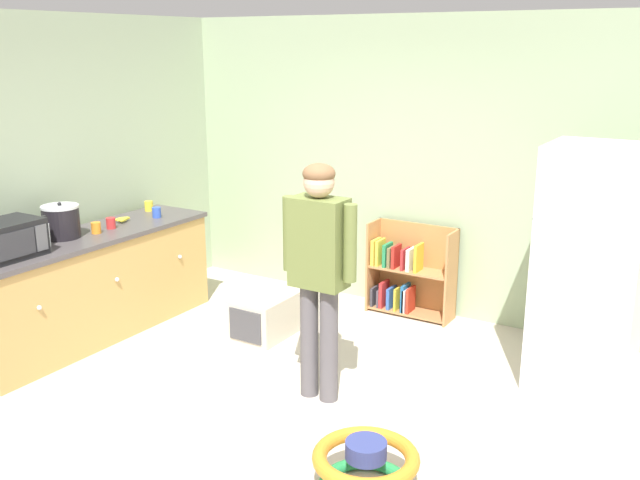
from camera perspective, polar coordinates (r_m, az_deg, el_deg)
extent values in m
plane|color=beige|center=(5.05, -2.34, -13.56)|extent=(12.00, 12.00, 0.00)
cube|color=#9DB28B|center=(6.58, 8.89, 5.65)|extent=(5.20, 0.06, 2.70)
cube|color=#9FB090|center=(6.87, -17.26, 5.55)|extent=(0.06, 2.99, 2.70)
cube|color=tan|center=(6.42, -17.72, -3.64)|extent=(0.60, 2.29, 0.86)
cube|color=#4D4748|center=(6.29, -18.05, 0.24)|extent=(0.64, 2.33, 0.04)
sphere|color=silver|center=(5.70, -21.47, -5.04)|extent=(0.04, 0.04, 0.04)
sphere|color=silver|center=(6.15, -15.87, -3.05)|extent=(0.04, 0.04, 0.04)
sphere|color=silver|center=(6.66, -11.11, -1.32)|extent=(0.04, 0.04, 0.04)
cube|color=white|center=(5.46, 20.76, -2.16)|extent=(0.70, 0.68, 1.78)
cylinder|color=silver|center=(5.35, 16.67, -1.16)|extent=(0.02, 0.02, 0.50)
cube|color=#333333|center=(5.43, 17.51, 2.33)|extent=(0.01, 0.67, 0.01)
cube|color=#B87D4B|center=(6.78, 4.27, -1.95)|extent=(0.02, 0.28, 0.85)
cube|color=#B87D4B|center=(6.48, 10.41, -3.00)|extent=(0.02, 0.28, 0.85)
cube|color=#B97D45|center=(6.74, 7.73, -2.17)|extent=(0.80, 0.02, 0.85)
cube|color=#B87D4B|center=(6.76, 7.16, -5.66)|extent=(0.76, 0.24, 0.02)
cube|color=#B87D4B|center=(6.62, 7.27, -2.38)|extent=(0.76, 0.24, 0.02)
cube|color=#39363E|center=(6.84, 4.41, -4.43)|extent=(0.02, 0.17, 0.18)
cube|color=gold|center=(6.70, 4.49, -0.92)|extent=(0.03, 0.17, 0.24)
cube|color=#473C45|center=(6.81, 4.88, -4.56)|extent=(0.02, 0.17, 0.17)
cube|color=gold|center=(6.68, 4.83, -0.97)|extent=(0.03, 0.17, 0.24)
cube|color=red|center=(6.79, 5.12, -4.29)|extent=(0.03, 0.17, 0.25)
cube|color=#25824D|center=(6.65, 5.40, -1.17)|extent=(0.03, 0.17, 0.22)
cube|color=#3159A8|center=(6.76, 5.70, -4.58)|extent=(0.03, 0.17, 0.20)
cube|color=brown|center=(6.64, 5.76, -1.33)|extent=(0.03, 0.17, 0.19)
cube|color=gold|center=(6.73, 6.25, -4.63)|extent=(0.02, 0.17, 0.22)
cube|color=#B0271F|center=(6.62, 6.10, -1.30)|extent=(0.03, 0.17, 0.21)
cube|color=#225F97|center=(6.70, 6.82, -4.57)|extent=(0.03, 0.17, 0.26)
cube|color=#AE2A2D|center=(6.58, 6.81, -1.49)|extent=(0.02, 0.17, 0.20)
cube|color=silver|center=(6.70, 6.92, -4.75)|extent=(0.03, 0.17, 0.22)
cube|color=silver|center=(6.56, 7.27, -1.52)|extent=(0.03, 0.17, 0.21)
cube|color=#B02F1D|center=(6.68, 7.24, -4.73)|extent=(0.02, 0.17, 0.24)
cube|color=gold|center=(6.52, 7.87, -1.42)|extent=(0.03, 0.17, 0.25)
cylinder|color=#585358|center=(5.11, -0.85, -7.97)|extent=(0.13, 0.13, 0.84)
cylinder|color=#585358|center=(5.03, 0.71, -8.35)|extent=(0.13, 0.13, 0.84)
cube|color=olive|center=(4.82, -0.08, -0.21)|extent=(0.38, 0.22, 0.62)
cylinder|color=olive|center=(4.94, -2.46, 0.52)|extent=(0.09, 0.09, 0.53)
cylinder|color=olive|center=(4.70, 2.42, -0.26)|extent=(0.09, 0.09, 0.53)
sphere|color=#DFB291|center=(4.73, -0.08, 4.63)|extent=(0.21, 0.21, 0.21)
ellipsoid|color=brown|center=(4.72, -0.08, 5.32)|extent=(0.22, 0.22, 0.14)
torus|color=orange|center=(4.16, 3.67, -16.94)|extent=(0.60, 0.60, 0.08)
cylinder|color=navy|center=(4.14, 3.69, -16.36)|extent=(0.23, 0.23, 0.10)
cylinder|color=silver|center=(4.40, 3.54, -16.42)|extent=(0.02, 0.02, 0.18)
cube|color=beige|center=(6.21, -4.44, -6.03)|extent=(0.42, 0.54, 0.36)
cube|color=#424247|center=(6.00, -5.99, -6.84)|extent=(0.32, 0.01, 0.27)
cube|color=black|center=(5.79, -23.72, 0.05)|extent=(0.36, 0.48, 0.28)
cube|color=#2D2D33|center=(5.62, -23.03, -0.32)|extent=(0.01, 0.31, 0.20)
cube|color=#515156|center=(5.74, -21.30, 0.18)|extent=(0.01, 0.10, 0.20)
cylinder|color=black|center=(6.22, -19.93, 1.30)|extent=(0.30, 0.30, 0.25)
cylinder|color=silver|center=(6.20, -20.04, 2.52)|extent=(0.30, 0.30, 0.02)
sphere|color=black|center=(6.19, -20.06, 2.71)|extent=(0.03, 0.03, 0.03)
ellipsoid|color=yellow|center=(6.63, -15.49, 1.62)|extent=(0.09, 0.16, 0.04)
ellipsoid|color=yellow|center=(6.62, -15.40, 1.61)|extent=(0.04, 0.15, 0.04)
ellipsoid|color=yellow|center=(6.61, -15.33, 1.60)|extent=(0.09, 0.16, 0.04)
cylinder|color=silver|center=(6.01, -21.04, 0.36)|extent=(0.07, 0.07, 0.18)
cylinder|color=silver|center=(5.99, -21.14, 1.43)|extent=(0.03, 0.03, 0.05)
cylinder|color=black|center=(5.98, -21.17, 1.73)|extent=(0.04, 0.04, 0.02)
cylinder|color=yellow|center=(7.01, -13.49, 2.65)|extent=(0.08, 0.08, 0.09)
cylinder|color=orange|center=(6.29, -17.42, 0.93)|extent=(0.08, 0.08, 0.09)
cylinder|color=red|center=(6.42, -16.33, 1.30)|extent=(0.08, 0.08, 0.09)
cylinder|color=blue|center=(6.72, -12.90, 2.16)|extent=(0.08, 0.08, 0.09)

